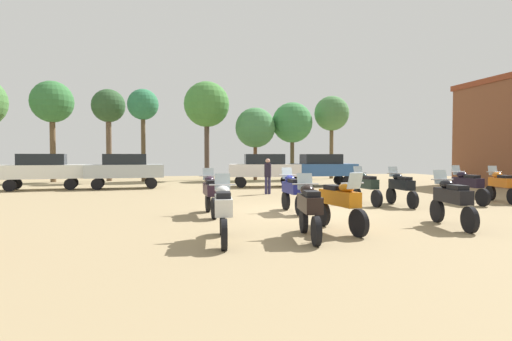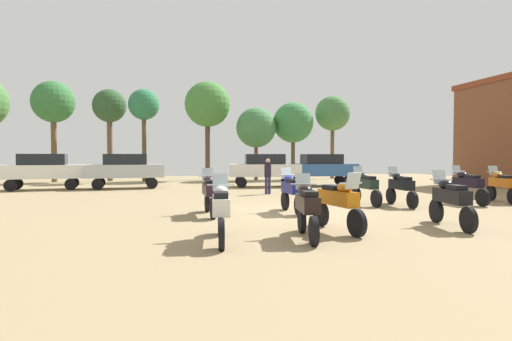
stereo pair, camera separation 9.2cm
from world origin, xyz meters
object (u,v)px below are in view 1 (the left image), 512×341
motorcycle_8 (452,199)px  motorcycle_9 (340,202)px  motorcycle_5 (211,192)px  motorcycle_6 (223,209)px  tree_5 (52,103)px  motorcycle_2 (401,187)px  car_3 (264,168)px  motorcycle_12 (366,186)px  tree_3 (292,123)px  car_2 (42,169)px  tree_8 (332,114)px  person_1 (268,173)px  tree_6 (143,106)px  motorcycle_3 (292,191)px  motorcycle_4 (309,207)px  tree_4 (108,108)px  motorcycle_1 (467,185)px  car_1 (321,167)px  car_4 (125,168)px  motorcycle_11 (501,185)px  tree_1 (255,128)px

motorcycle_8 → motorcycle_9: (-3.13, 0.08, 0.00)m
motorcycle_5 → motorcycle_9: (2.83, -3.47, 0.01)m
motorcycle_6 → tree_5: (-9.15, 23.13, 4.99)m
motorcycle_2 → car_3: car_3 is taller
motorcycle_12 → tree_3: tree_3 is taller
motorcycle_5 → car_2: 14.30m
tree_5 → tree_8: bearing=-0.1°
motorcycle_8 → tree_5: tree_5 is taller
person_1 → tree_6: size_ratio=0.26×
motorcycle_12 → car_3: 10.06m
motorcycle_3 → motorcycle_8: bearing=-48.6°
car_2 → motorcycle_4: bearing=-155.2°
tree_4 → car_2: bearing=-108.3°
motorcycle_4 → motorcycle_12: 7.10m
car_2 → tree_6: tree_6 is taller
motorcycle_5 → car_3: size_ratio=0.50×
motorcycle_1 → tree_6: size_ratio=0.33×
motorcycle_6 → car_3: bearing=79.7°
tree_6 → motorcycle_6: bearing=-82.9°
tree_5 → motorcycle_6: bearing=-68.4°
motorcycle_4 → car_1: (6.46, 15.50, 0.45)m
motorcycle_1 → motorcycle_5: bearing=-174.4°
car_3 → tree_6: (-7.50, 6.97, 4.39)m
motorcycle_4 → car_4: bearing=118.0°
motorcycle_11 → motorcycle_5: bearing=-163.2°
tree_8 → motorcycle_5: bearing=-122.7°
motorcycle_11 → car_1: 10.98m
motorcycle_1 → motorcycle_4: size_ratio=1.09×
motorcycle_2 → tree_8: size_ratio=0.32×
car_3 → tree_8: 11.67m
motorcycle_5 → motorcycle_6: (-0.17, -4.04, -0.01)m
motorcycle_12 → car_2: 17.57m
motorcycle_3 → tree_5: (-12.03, 19.07, 4.98)m
car_4 → tree_1: 11.81m
motorcycle_8 → motorcycle_4: bearing=-161.8°
car_1 → tree_3: (0.47, 7.42, 3.40)m
motorcycle_5 → car_1: size_ratio=0.51×
motorcycle_2 → motorcycle_9: 6.13m
motorcycle_11 → tree_8: 18.67m
motorcycle_6 → motorcycle_9: motorcycle_9 is taller
car_3 → person_1: 4.93m
motorcycle_11 → car_2: (-19.91, 10.81, 0.45)m
motorcycle_3 → tree_1: tree_1 is taller
tree_3 → tree_6: (-11.67, -0.43, 0.99)m
car_4 → tree_8: 18.00m
motorcycle_2 → car_3: bearing=107.9°
motorcycle_1 → tree_6: 22.38m
motorcycle_1 → motorcycle_2: size_ratio=1.03×
motorcycle_5 → tree_4: tree_4 is taller
person_1 → tree_6: bearing=109.6°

